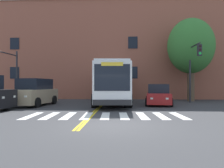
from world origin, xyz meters
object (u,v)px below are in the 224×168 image
Objects in this scene: city_bus at (112,83)px; traffic_light_far_corner at (7,66)px; traffic_light_near_corner at (194,62)px; car_tan_near_lane at (35,93)px; car_red_far_lane at (158,95)px; street_tree_curbside_large at (191,47)px; car_teal_behind_bus at (115,91)px.

traffic_light_far_corner is at bearing -176.93° from city_bus.
traffic_light_far_corner is at bearing -176.79° from traffic_light_near_corner.
car_tan_near_lane is 0.87× the size of traffic_light_near_corner.
city_bus reaches higher than car_tan_near_lane.
city_bus is 2.38× the size of traffic_light_far_corner.
car_tan_near_lane is at bearing -159.81° from city_bus.
traffic_light_far_corner reaches higher than car_red_far_lane.
car_tan_near_lane is at bearing -173.14° from car_red_far_lane.
street_tree_curbside_large is (0.62, 2.84, 1.92)m from traffic_light_near_corner.
traffic_light_near_corner reaches higher than car_red_far_lane.
traffic_light_near_corner is (13.69, 2.72, 2.74)m from car_tan_near_lane.
car_tan_near_lane is at bearing -168.78° from traffic_light_near_corner.
car_red_far_lane is 7.72m from street_tree_curbside_large.
city_bus reaches higher than car_red_far_lane.
traffic_light_near_corner is 1.15× the size of traffic_light_far_corner.
car_tan_near_lane reaches higher than car_teal_behind_bus.
car_tan_near_lane is 1.00× the size of traffic_light_far_corner.
traffic_light_near_corner reaches higher than city_bus.
car_tan_near_lane is (-6.17, -2.27, -0.80)m from city_bus.
car_teal_behind_bus is at bearing 50.66° from traffic_light_far_corner.
city_bus is at bearing -89.57° from car_teal_behind_bus.
car_teal_behind_bus is 12.24m from street_tree_curbside_large.
city_bus is 2.07× the size of traffic_light_near_corner.
traffic_light_near_corner is at bearing 3.21° from traffic_light_far_corner.
car_red_far_lane is at bearing -156.82° from traffic_light_near_corner.
street_tree_curbside_large reaches higher than traffic_light_near_corner.
car_teal_behind_bus is at bearing 90.43° from city_bus.
traffic_light_near_corner is 16.98m from traffic_light_far_corner.
traffic_light_near_corner reaches higher than traffic_light_far_corner.
car_red_far_lane is 1.07× the size of car_teal_behind_bus.
traffic_light_far_corner is at bearing 177.73° from car_red_far_lane.
car_tan_near_lane is 1.11× the size of car_teal_behind_bus.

